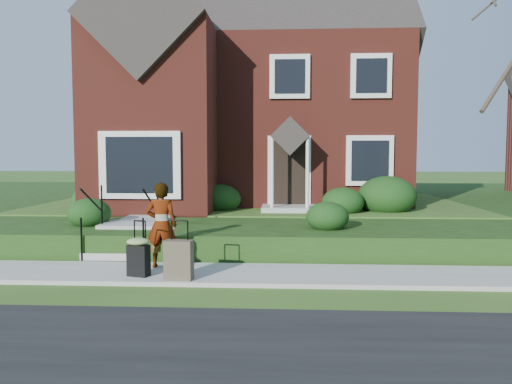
# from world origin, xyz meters

# --- Properties ---
(ground) EXTENTS (120.00, 120.00, 0.00)m
(ground) POSITION_xyz_m (0.00, 0.00, 0.00)
(ground) COLOR #2D5119
(ground) RESTS_ON ground
(sidewalk) EXTENTS (60.00, 1.60, 0.08)m
(sidewalk) POSITION_xyz_m (0.00, 0.00, 0.04)
(sidewalk) COLOR #9E9B93
(sidewalk) RESTS_ON ground
(terrace) EXTENTS (44.00, 20.00, 0.60)m
(terrace) POSITION_xyz_m (4.00, 10.90, 0.30)
(terrace) COLOR #17340E
(terrace) RESTS_ON ground
(walkway) EXTENTS (1.20, 6.00, 0.06)m
(walkway) POSITION_xyz_m (-2.50, 5.00, 0.63)
(walkway) COLOR #9E9B93
(walkway) RESTS_ON terrace
(main_house) EXTENTS (10.40, 10.20, 9.40)m
(main_house) POSITION_xyz_m (-0.21, 9.61, 5.26)
(main_house) COLOR maroon
(main_house) RESTS_ON terrace
(front_steps) EXTENTS (1.40, 2.02, 1.50)m
(front_steps) POSITION_xyz_m (-2.50, 1.84, 0.47)
(front_steps) COLOR #9E9B93
(front_steps) RESTS_ON ground
(foundation_shrubs) EXTENTS (9.99, 4.79, 1.18)m
(foundation_shrubs) POSITION_xyz_m (0.85, 4.92, 1.08)
(foundation_shrubs) COLOR black
(foundation_shrubs) RESTS_ON terrace
(woman) EXTENTS (0.62, 0.41, 1.66)m
(woman) POSITION_xyz_m (-1.35, 0.35, 0.91)
(woman) COLOR #999999
(woman) RESTS_ON sidewalk
(suitcase_black) EXTENTS (0.50, 0.44, 1.01)m
(suitcase_black) POSITION_xyz_m (-1.59, -0.38, 0.47)
(suitcase_black) COLOR black
(suitcase_black) RESTS_ON sidewalk
(suitcase_olive) EXTENTS (0.50, 0.30, 1.05)m
(suitcase_olive) POSITION_xyz_m (-0.81, -0.59, 0.43)
(suitcase_olive) COLOR brown
(suitcase_olive) RESTS_ON sidewalk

